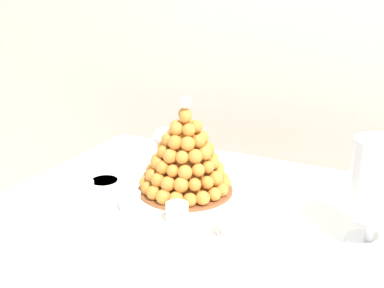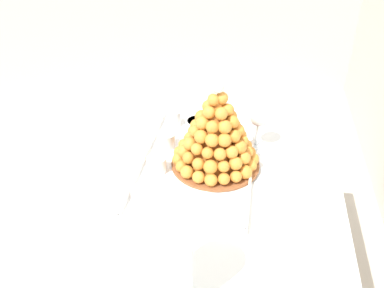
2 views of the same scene
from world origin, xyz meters
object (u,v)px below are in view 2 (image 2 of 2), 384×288
object	(u,v)px
croquembouche	(216,135)
dessert_cup_mid_left	(167,140)
creme_brulee_ramekin	(198,123)
serving_tray	(198,162)
dessert_cup_centre	(157,165)
dessert_cup_left	(173,118)
dessert_cup_mid_right	(142,196)
macaron_goblet	(162,249)
wine_glass	(259,118)

from	to	relation	value
croquembouche	dessert_cup_mid_left	size ratio (longest dim) A/B	4.84
dessert_cup_mid_left	creme_brulee_ramekin	size ratio (longest dim) A/B	0.67
serving_tray	dessert_cup_centre	world-z (taller)	dessert_cup_centre
dessert_cup_left	dessert_cup_mid_left	distance (m)	0.15
dessert_cup_mid_left	dessert_cup_centre	size ratio (longest dim) A/B	0.99
dessert_cup_mid_left	dessert_cup_mid_right	world-z (taller)	dessert_cup_mid_left
dessert_cup_left	dessert_cup_centre	world-z (taller)	dessert_cup_left
dessert_cup_centre	macaron_goblet	size ratio (longest dim) A/B	0.23
creme_brulee_ramekin	macaron_goblet	xyz separation A→B (m)	(0.74, 0.04, 0.14)
serving_tray	creme_brulee_ramekin	xyz separation A→B (m)	(-0.22, -0.03, 0.02)
dessert_cup_left	creme_brulee_ramekin	xyz separation A→B (m)	(0.00, 0.09, -0.01)
dessert_cup_centre	dessert_cup_mid_right	size ratio (longest dim) A/B	0.94
dessert_cup_mid_left	wine_glass	bearing A→B (deg)	102.28
serving_tray	macaron_goblet	size ratio (longest dim) A/B	2.32
macaron_goblet	wine_glass	size ratio (longest dim) A/B	1.75
wine_glass	dessert_cup_mid_right	bearing A→B (deg)	-40.39
croquembouche	creme_brulee_ramekin	world-z (taller)	croquembouche
dessert_cup_centre	macaron_goblet	bearing A→B (deg)	15.20
dessert_cup_mid_left	serving_tray	bearing A→B (deg)	57.82
croquembouche	dessert_cup_centre	world-z (taller)	croquembouche
serving_tray	macaron_goblet	bearing A→B (deg)	0.86
dessert_cup_centre	wine_glass	xyz separation A→B (m)	(-0.21, 0.29, 0.08)
croquembouche	macaron_goblet	world-z (taller)	croquembouche
serving_tray	dessert_cup_mid_right	distance (m)	0.25
dessert_cup_mid_right	creme_brulee_ramekin	size ratio (longest dim) A/B	0.72
dessert_cup_mid_left	dessert_cup_centre	bearing A→B (deg)	-0.37
dessert_cup_left	dessert_cup_centre	distance (m)	0.29
croquembouche	wine_glass	distance (m)	0.19
serving_tray	dessert_cup_mid_left	xyz separation A→B (m)	(-0.07, -0.11, 0.03)
creme_brulee_ramekin	dessert_cup_mid_left	bearing A→B (deg)	-29.86
creme_brulee_ramekin	macaron_goblet	size ratio (longest dim) A/B	0.34
dessert_cup_left	creme_brulee_ramekin	distance (m)	0.09
croquembouche	wine_glass	size ratio (longest dim) A/B	1.92
dessert_cup_mid_left	dessert_cup_mid_right	size ratio (longest dim) A/B	0.93
creme_brulee_ramekin	dessert_cup_mid_right	bearing A→B (deg)	-11.68
dessert_cup_centre	wine_glass	world-z (taller)	wine_glass
dessert_cup_left	croquembouche	bearing A→B (deg)	38.17
dessert_cup_mid_right	dessert_cup_mid_left	bearing A→B (deg)	178.68
dessert_cup_mid_left	wine_glass	xyz separation A→B (m)	(-0.06, 0.29, 0.08)
dessert_cup_mid_right	wine_glass	size ratio (longest dim) A/B	0.43
dessert_cup_mid_left	creme_brulee_ramekin	distance (m)	0.17
serving_tray	croquembouche	xyz separation A→B (m)	(0.01, 0.06, 0.11)
croquembouche	dessert_cup_left	distance (m)	0.30
croquembouche	wine_glass	world-z (taller)	croquembouche
dessert_cup_left	dessert_cup_centre	size ratio (longest dim) A/B	0.93
dessert_cup_centre	dessert_cup_mid_right	bearing A→B (deg)	-2.25
serving_tray	dessert_cup_mid_left	distance (m)	0.14
dessert_cup_mid_left	macaron_goblet	world-z (taller)	macaron_goblet
creme_brulee_ramekin	wine_glass	size ratio (longest dim) A/B	0.59
croquembouche	dessert_cup_mid_left	world-z (taller)	croquembouche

